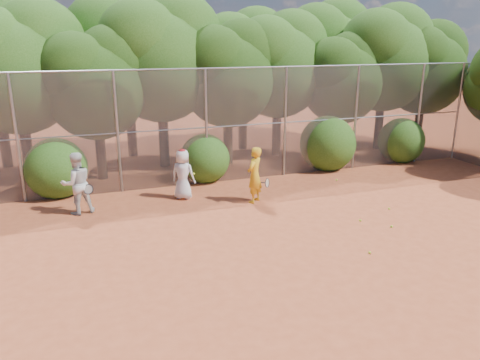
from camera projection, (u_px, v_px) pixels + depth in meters
name	position (u px, v px, depth m)	size (l,w,h in m)	color
ground	(311.00, 246.00, 11.69)	(80.00, 80.00, 0.00)	#AC4826
fence_back	(230.00, 125.00, 16.46)	(20.05, 0.09, 4.03)	gray
tree_1	(17.00, 63.00, 15.96)	(4.64, 4.03, 6.35)	black
tree_2	(96.00, 80.00, 16.29)	(3.99, 3.47, 5.47)	black
tree_3	(161.00, 54.00, 17.76)	(4.89, 4.26, 6.70)	black
tree_4	(228.00, 71.00, 18.20)	(4.19, 3.64, 5.73)	black
tree_5	(279.00, 61.00, 19.64)	(4.51, 3.92, 6.17)	black
tree_6	(342.00, 75.00, 19.70)	(3.86, 3.36, 5.29)	black
tree_7	(386.00, 54.00, 20.81)	(4.77, 4.14, 6.53)	black
tree_8	(426.00, 64.00, 21.31)	(4.25, 3.70, 5.82)	black
tree_10	(127.00, 47.00, 19.36)	(5.15, 4.48, 7.06)	black
tree_11	(244.00, 57.00, 20.73)	(4.64, 4.03, 6.35)	black
tree_12	(327.00, 48.00, 22.61)	(5.02, 4.37, 6.88)	black
bush_0	(56.00, 166.00, 15.16)	(2.00, 2.00, 2.00)	#254E13
bush_1	(205.00, 156.00, 16.79)	(1.80, 1.80, 1.80)	#254E13
bush_2	(328.00, 141.00, 18.33)	(2.20, 2.20, 2.20)	#254E13
bush_3	(401.00, 139.00, 19.49)	(1.90, 1.90, 1.90)	#254E13
player_yellow	(255.00, 175.00, 14.55)	(0.86, 0.75, 1.77)	gold
player_teen	(183.00, 174.00, 14.91)	(0.93, 0.89, 1.64)	silver
player_white	(77.00, 183.00, 13.59)	(1.04, 0.90, 1.84)	silver
ball_0	(360.00, 220.00, 13.21)	(0.07, 0.07, 0.07)	#BFE429
ball_1	(389.00, 209.00, 14.11)	(0.07, 0.07, 0.07)	#BFE429
ball_2	(370.00, 253.00, 11.23)	(0.07, 0.07, 0.07)	#BFE429
ball_3	(392.00, 226.00, 12.78)	(0.07, 0.07, 0.07)	#BFE429
ball_4	(337.00, 180.00, 16.98)	(0.07, 0.07, 0.07)	#BFE429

